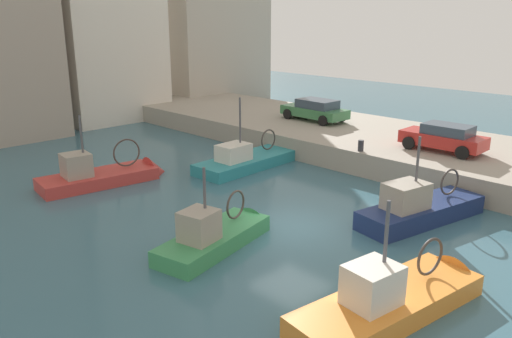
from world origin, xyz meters
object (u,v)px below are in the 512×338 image
(fishing_boat_red, at_px, (107,180))
(mooring_bollard_mid, at_px, (361,146))
(fishing_boat_orange, at_px, (398,305))
(fishing_boat_navy, at_px, (425,216))
(fishing_boat_teal, at_px, (253,163))
(parked_car_red, at_px, (444,137))
(parked_car_green, at_px, (315,110))
(fishing_boat_green, at_px, (220,240))

(fishing_boat_red, bearing_deg, mooring_bollard_mid, -38.68)
(fishing_boat_orange, relative_size, fishing_boat_navy, 1.05)
(fishing_boat_teal, height_order, parked_car_red, fishing_boat_teal)
(parked_car_red, bearing_deg, parked_car_green, 80.83)
(fishing_boat_green, distance_m, parked_car_red, 13.36)
(fishing_boat_teal, distance_m, parked_car_red, 9.67)
(fishing_boat_orange, distance_m, fishing_boat_green, 6.56)
(mooring_bollard_mid, bearing_deg, fishing_boat_navy, -121.27)
(parked_car_green, height_order, mooring_bollard_mid, parked_car_green)
(fishing_boat_green, bearing_deg, fishing_boat_orange, -84.02)
(fishing_boat_teal, height_order, fishing_boat_green, fishing_boat_teal)
(fishing_boat_orange, xyz_separation_m, parked_car_red, (12.46, 4.92, 1.77))
(parked_car_red, bearing_deg, mooring_bollard_mid, 135.29)
(parked_car_red, bearing_deg, fishing_boat_navy, -158.86)
(fishing_boat_red, bearing_deg, fishing_boat_teal, -22.16)
(fishing_boat_navy, bearing_deg, parked_car_green, 57.03)
(fishing_boat_teal, distance_m, fishing_boat_green, 9.74)
(fishing_boat_navy, distance_m, parked_car_red, 6.69)
(fishing_boat_red, xyz_separation_m, fishing_boat_orange, (0.02, -15.45, -0.01))
(fishing_boat_navy, height_order, parked_car_green, fishing_boat_navy)
(fishing_boat_green, xyz_separation_m, fishing_boat_navy, (7.12, -3.93, 0.02))
(fishing_boat_orange, bearing_deg, fishing_boat_navy, 21.93)
(parked_car_green, bearing_deg, fishing_boat_red, 174.80)
(fishing_boat_red, relative_size, fishing_boat_green, 1.12)
(fishing_boat_navy, height_order, parked_car_red, fishing_boat_navy)
(parked_car_red, xyz_separation_m, mooring_bollard_mid, (-2.88, 2.85, -0.42))
(fishing_boat_teal, bearing_deg, parked_car_red, -54.25)
(fishing_boat_red, relative_size, fishing_boat_orange, 0.92)
(fishing_boat_red, bearing_deg, fishing_boat_orange, -89.93)
(fishing_boat_red, relative_size, mooring_bollard_mid, 11.46)
(fishing_boat_orange, distance_m, parked_car_green, 19.98)
(fishing_boat_orange, distance_m, fishing_boat_teal, 14.40)
(parked_car_red, bearing_deg, fishing_boat_red, 139.83)
(fishing_boat_red, xyz_separation_m, parked_car_red, (12.48, -10.53, 1.76))
(fishing_boat_navy, xyz_separation_m, parked_car_red, (6.02, 2.33, 1.74))
(fishing_boat_red, bearing_deg, fishing_boat_green, -94.26)
(parked_car_green, bearing_deg, fishing_boat_orange, -134.54)
(fishing_boat_green, xyz_separation_m, mooring_bollard_mid, (10.26, 1.25, 1.33))
(fishing_boat_red, bearing_deg, parked_car_green, -5.20)
(parked_car_green, relative_size, mooring_bollard_mid, 7.98)
(fishing_boat_green, distance_m, fishing_boat_navy, 8.13)
(parked_car_red, distance_m, mooring_bollard_mid, 4.07)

